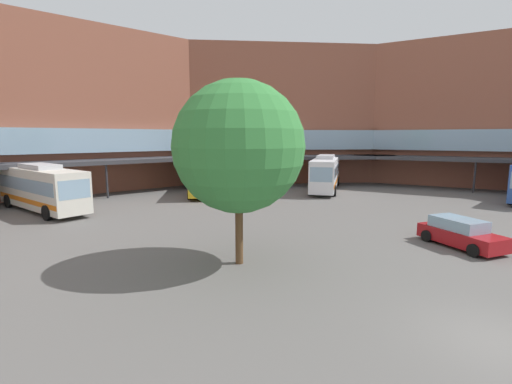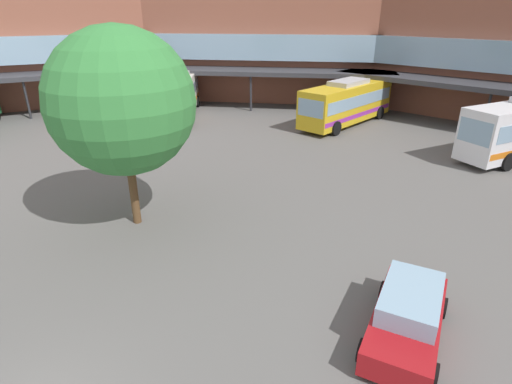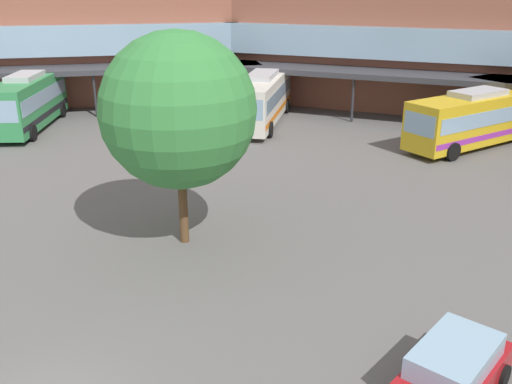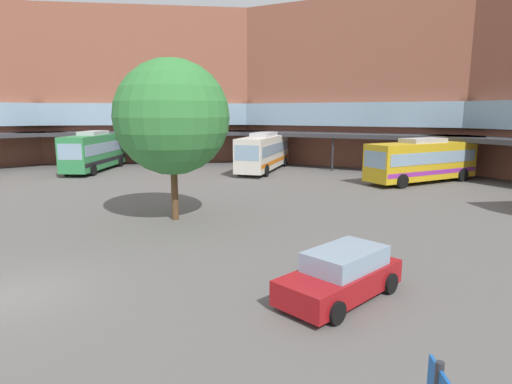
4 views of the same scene
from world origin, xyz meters
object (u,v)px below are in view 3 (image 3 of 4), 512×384
Objects in this scene: plaza_tree at (178,111)px; bus_1 at (28,101)px; bus_5 at (262,98)px; parked_car at (450,375)px; bus_0 at (475,118)px.

bus_1 is at bearing 165.04° from plaza_tree.
bus_5 is 2.50× the size of parked_car.
bus_0 is 2.40× the size of parked_car.
bus_1 is 2.08× the size of parked_car.
bus_1 is 23.09m from plaza_tree.
bus_1 is 34.91m from parked_car.
bus_5 is at bearing 92.84° from bus_1.
bus_1 reaches higher than bus_0.
bus_0 reaches higher than parked_car.
parked_car is at bearing -10.13° from plaza_tree.
bus_1 reaches higher than bus_5.
plaza_tree is (-11.90, 2.13, 4.69)m from parked_car.
bus_1 reaches higher than parked_car.
bus_5 reaches higher than parked_car.
plaza_tree is (10.19, -17.61, 3.52)m from bus_5.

